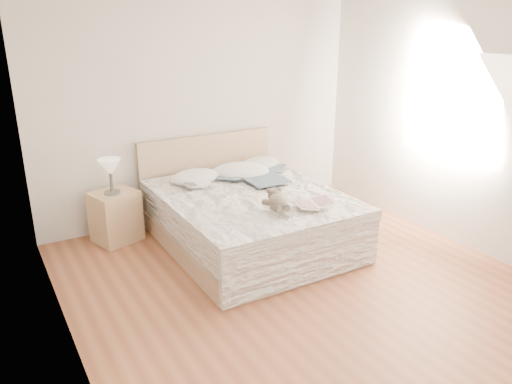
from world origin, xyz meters
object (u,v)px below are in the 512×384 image
at_px(table_lamp, 110,169).
at_px(photo_book, 197,185).
at_px(childrens_book, 314,204).
at_px(teddy_bear, 278,208).
at_px(bed, 247,216).
at_px(nightstand, 116,216).

bearing_deg(table_lamp, photo_book, -25.14).
bearing_deg(childrens_book, table_lamp, 151.94).
height_order(photo_book, teddy_bear, teddy_bear).
relative_size(childrens_book, teddy_bear, 1.29).
xyz_separation_m(bed, table_lamp, (-1.22, 0.73, 0.52)).
relative_size(bed, nightstand, 3.83).
bearing_deg(table_lamp, nightstand, 67.14).
xyz_separation_m(table_lamp, photo_book, (0.81, -0.38, -0.20)).
distance_m(bed, photo_book, 0.63).
xyz_separation_m(table_lamp, teddy_bear, (1.16, -1.43, -0.18)).
xyz_separation_m(table_lamp, childrens_book, (1.55, -1.48, -0.20)).
height_order(table_lamp, teddy_bear, table_lamp).
height_order(photo_book, childrens_book, childrens_book).
relative_size(photo_book, teddy_bear, 0.90).
distance_m(table_lamp, photo_book, 0.91).
distance_m(nightstand, teddy_bear, 1.90).
relative_size(bed, table_lamp, 5.72).
xyz_separation_m(photo_book, childrens_book, (0.74, -1.10, 0.00)).
bearing_deg(bed, table_lamp, 149.05).
xyz_separation_m(nightstand, photo_book, (0.79, -0.42, 0.35)).
distance_m(photo_book, teddy_bear, 1.11).
bearing_deg(photo_book, bed, -44.40).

